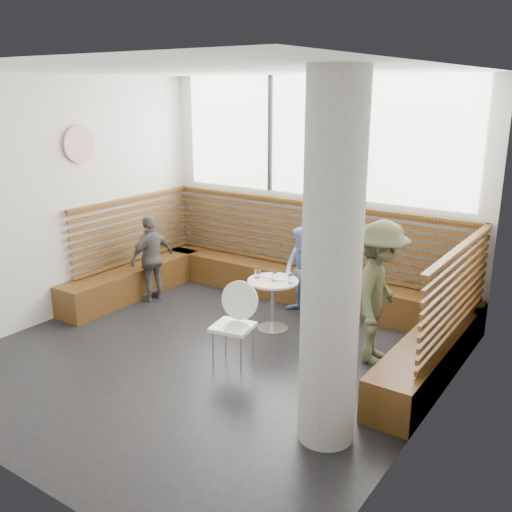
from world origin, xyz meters
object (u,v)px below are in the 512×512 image
Objects in this scene: cafe_chair at (237,317)px; child_left at (152,258)px; cafe_table at (273,294)px; adult_man at (379,293)px; concrete_column at (332,267)px; child_back at (303,272)px.

cafe_chair is 2.43m from child_left.
cafe_table is 1.50m from adult_man.
adult_man is (-0.23, 1.67, -0.78)m from concrete_column.
concrete_column is at bearing -35.72° from cafe_chair.
concrete_column is 1.94× the size of adult_man.
cafe_table is at bearing 75.79° from adult_man.
child_left is (-2.14, -0.69, 0.01)m from child_back.
child_back is (0.07, 0.63, 0.14)m from cafe_table.
child_back is 2.25m from child_left.
adult_man reaches higher than cafe_chair.
cafe_chair is 1.62m from adult_man.
cafe_table is at bearing 98.50° from child_left.
child_back reaches higher than cafe_table.
cafe_chair is (-1.52, 0.73, -1.05)m from concrete_column.
adult_man is (1.29, 0.94, 0.27)m from cafe_chair.
cafe_chair is at bearing 73.69° from child_left.
adult_man is at bearing 96.60° from child_left.
adult_man is 1.32× the size of child_back.
child_left reaches higher than cafe_chair.
cafe_chair is 0.74× the size of child_left.
cafe_table is 0.53× the size of child_left.
adult_man reaches higher than child_back.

